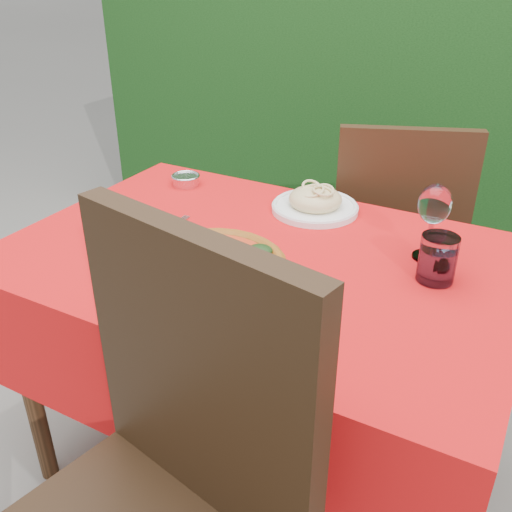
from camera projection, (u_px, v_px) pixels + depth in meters
The scene contains 11 objects.
ground at pixel (258, 463), 1.78m from camera, with size 60.00×60.00×0.00m, color #635E59.
hedge at pixel (425, 76), 2.54m from camera, with size 3.20×0.55×1.78m.
dining_table at pixel (258, 303), 1.50m from camera, with size 1.26×0.86×0.75m.
chair_near at pixel (154, 503), 0.94m from camera, with size 0.57×0.57×1.07m.
chair_far at pixel (394, 235), 1.98m from camera, with size 0.55×0.55×0.95m.
pizza_plate at pixel (211, 270), 1.29m from camera, with size 0.39×0.39×0.07m.
pasta_plate at pixel (315, 203), 1.64m from camera, with size 0.25×0.25×0.07m.
water_glass at pixel (437, 261), 1.29m from camera, with size 0.08×0.08×0.11m.
wine_glass at pixel (434, 207), 1.34m from camera, with size 0.08×0.08×0.19m.
fork at pixel (169, 229), 1.54m from camera, with size 0.02×0.17×0.00m, color silver.
steel_ramekin at pixel (186, 181), 1.83m from camera, with size 0.08×0.08×0.03m, color silver.
Camera 1 is at (0.60, -1.11, 1.42)m, focal length 40.00 mm.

